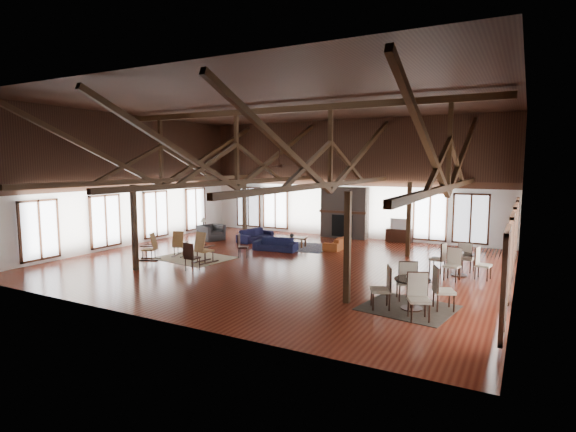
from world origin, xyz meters
The scene contains 31 objects.
floor centered at (0.00, 0.00, 0.00)m, with size 16.00×16.00×0.00m, color maroon.
ceiling centered at (0.00, 0.00, 6.00)m, with size 16.00×14.00×0.02m, color black.
wall_back centered at (0.00, 7.00, 3.00)m, with size 16.00×0.02×6.00m, color silver.
wall_front centered at (0.00, -7.00, 3.00)m, with size 16.00×0.02×6.00m, color silver.
wall_left centered at (-8.00, 0.00, 3.00)m, with size 0.02×14.00×6.00m, color silver.
wall_right centered at (8.00, 0.00, 3.00)m, with size 0.02×14.00×6.00m, color silver.
roof_truss centered at (0.00, 0.00, 4.03)m, with size 15.60×14.07×3.14m.
post_grid centered at (0.00, 0.00, 1.52)m, with size 8.16×7.16×3.05m.
fireplace centered at (0.00, 6.67, 1.29)m, with size 2.50×0.69×2.60m.
ceiling_fan centered at (0.50, -1.00, 3.73)m, with size 1.60×1.60×0.75m.
sofa_navy_front centered at (-1.40, 2.00, 0.28)m, with size 1.89×0.74×0.55m, color #121533.
sofa_navy_left centered at (-3.49, 3.65, 0.29)m, with size 0.78×1.99×0.58m, color black.
sofa_orange centered at (0.82, 3.70, 0.26)m, with size 0.69×1.77×0.52m, color brown.
coffee_table centered at (-1.12, 3.22, 0.39)m, with size 1.24×0.75×0.45m.
vase centered at (-1.18, 3.13, 0.55)m, with size 0.20×0.20×0.21m, color #B2B2B2.
armchair centered at (-5.59, 2.85, 0.37)m, with size 1.01×1.15×0.75m, color #2E2E31.
side_table_lamp centered at (-6.31, 3.18, 0.41)m, with size 0.42×0.42×1.08m.
rocking_chair_a centered at (-4.26, -0.93, 0.49)m, with size 0.65×0.90×1.05m.
rocking_chair_b centered at (-2.60, -1.48, 0.57)m, with size 0.66×1.01×1.21m.
rocking_chair_c centered at (-4.77, -1.97, 0.50)m, with size 0.94×0.76×1.07m.
side_chair_a centered at (-1.90, 0.07, 0.55)m, with size 0.52×0.52×0.95m.
side_chair_b centered at (-2.15, -2.72, 0.59)m, with size 0.43×0.43×1.02m.
cafe_table_near centered at (5.70, -3.23, 0.56)m, with size 2.17×2.17×1.13m.
cafe_table_far centered at (6.31, 1.09, 0.53)m, with size 2.06×2.06×1.05m.
cup_near centered at (5.63, -3.33, 0.86)m, with size 0.13×0.13×0.10m, color #B2B2B2.
cup_far centered at (6.37, 1.01, 0.81)m, with size 0.13×0.13×0.10m, color #B2B2B2.
tv_console centered at (2.82, 6.75, 0.31)m, with size 1.24×0.47×0.62m, color black.
television centered at (2.85, 6.75, 0.88)m, with size 0.91×0.12×0.52m, color #B2B2B2.
rug_tan centered at (-3.48, -0.92, 0.01)m, with size 2.83×2.22×0.01m, color tan.
rug_navy centered at (-1.01, 3.26, 0.01)m, with size 2.99×2.24×0.01m, color #161A3F.
rug_dark centered at (5.60, -3.17, 0.01)m, with size 2.24×2.04×0.01m, color black.
Camera 1 is at (8.22, -14.78, 3.79)m, focal length 28.00 mm.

